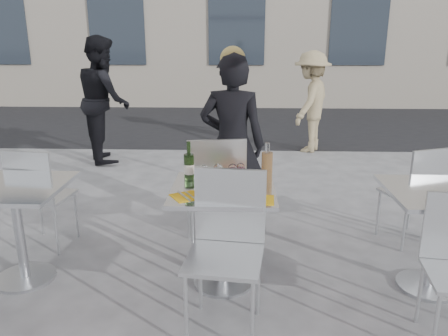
{
  "coord_description": "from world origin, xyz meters",
  "views": [
    {
      "loc": [
        0.11,
        -2.87,
        1.75
      ],
      "look_at": [
        0.0,
        0.15,
        0.85
      ],
      "focal_mm": 35.0,
      "sensor_mm": 36.0,
      "label": 1
    }
  ],
  "objects_px": {
    "wineglass_white_b": "(218,170)",
    "wineglass_red_a": "(233,170)",
    "pizza_near": "(221,192)",
    "napkin_left": "(186,196)",
    "side_table_left": "(16,213)",
    "pizza_far": "(239,177)",
    "pedestrian_b": "(311,102)",
    "pedestrian_a": "(104,100)",
    "side_chair_lfar": "(38,191)",
    "wineglass_red_b": "(241,169)",
    "wineglass_white_a": "(204,172)",
    "side_chair_rfar": "(419,188)",
    "sugar_shaker": "(246,180)",
    "carafe": "(267,166)",
    "side_table_right": "(437,219)",
    "chair_near": "(227,237)",
    "napkin_right": "(260,199)",
    "woman_diner": "(232,144)",
    "salad_plate": "(230,180)",
    "wine_bottle": "(189,166)",
    "main_table": "(223,216)",
    "chair_far": "(215,186)"
  },
  "relations": [
    {
      "from": "side_chair_lfar",
      "to": "wineglass_white_a",
      "type": "distance_m",
      "value": 1.54
    },
    {
      "from": "sugar_shaker",
      "to": "side_chair_lfar",
      "type": "bearing_deg",
      "value": 164.91
    },
    {
      "from": "pedestrian_a",
      "to": "carafe",
      "type": "height_order",
      "value": "pedestrian_a"
    },
    {
      "from": "side_chair_lfar",
      "to": "napkin_left",
      "type": "distance_m",
      "value": 1.51
    },
    {
      "from": "main_table",
      "to": "napkin_right",
      "type": "bearing_deg",
      "value": -42.58
    },
    {
      "from": "main_table",
      "to": "pizza_near",
      "type": "relative_size",
      "value": 2.28
    },
    {
      "from": "side_chair_rfar",
      "to": "sugar_shaker",
      "type": "bearing_deg",
      "value": 4.18
    },
    {
      "from": "pizza_near",
      "to": "napkin_left",
      "type": "distance_m",
      "value": 0.23
    },
    {
      "from": "wine_bottle",
      "to": "woman_diner",
      "type": "bearing_deg",
      "value": 70.88
    },
    {
      "from": "chair_far",
      "to": "sugar_shaker",
      "type": "xyz_separation_m",
      "value": [
        0.25,
        -0.45,
        0.2
      ]
    },
    {
      "from": "chair_near",
      "to": "pizza_near",
      "type": "distance_m",
      "value": 0.37
    },
    {
      "from": "side_chair_lfar",
      "to": "pedestrian_b",
      "type": "distance_m",
      "value": 4.52
    },
    {
      "from": "woman_diner",
      "to": "pedestrian_a",
      "type": "distance_m",
      "value": 3.04
    },
    {
      "from": "side_chair_rfar",
      "to": "wineglass_white_b",
      "type": "distance_m",
      "value": 1.83
    },
    {
      "from": "wineglass_red_b",
      "to": "napkin_right",
      "type": "distance_m",
      "value": 0.36
    },
    {
      "from": "wine_bottle",
      "to": "napkin_left",
      "type": "xyz_separation_m",
      "value": [
        0.02,
        -0.33,
        -0.11
      ]
    },
    {
      "from": "woman_diner",
      "to": "pedestrian_b",
      "type": "relative_size",
      "value": 1.04
    },
    {
      "from": "side_chair_lfar",
      "to": "napkin_right",
      "type": "height_order",
      "value": "side_chair_lfar"
    },
    {
      "from": "side_chair_lfar",
      "to": "wineglass_white_a",
      "type": "height_order",
      "value": "wineglass_white_a"
    },
    {
      "from": "salad_plate",
      "to": "chair_near",
      "type": "bearing_deg",
      "value": -91.03
    },
    {
      "from": "side_table_right",
      "to": "side_chair_lfar",
      "type": "height_order",
      "value": "side_chair_lfar"
    },
    {
      "from": "side_table_right",
      "to": "chair_near",
      "type": "distance_m",
      "value": 1.52
    },
    {
      "from": "carafe",
      "to": "side_table_right",
      "type": "bearing_deg",
      "value": -7.04
    },
    {
      "from": "chair_near",
      "to": "salad_plate",
      "type": "distance_m",
      "value": 0.54
    },
    {
      "from": "side_table_right",
      "to": "napkin_left",
      "type": "xyz_separation_m",
      "value": [
        -1.74,
        -0.18,
        0.21
      ]
    },
    {
      "from": "side_chair_lfar",
      "to": "wineglass_white_b",
      "type": "xyz_separation_m",
      "value": [
        1.53,
        -0.42,
        0.33
      ]
    },
    {
      "from": "pedestrian_a",
      "to": "pizza_far",
      "type": "relative_size",
      "value": 5.44
    },
    {
      "from": "wineglass_red_a",
      "to": "napkin_right",
      "type": "relative_size",
      "value": 0.79
    },
    {
      "from": "side_table_left",
      "to": "wineglass_white_b",
      "type": "bearing_deg",
      "value": 2.69
    },
    {
      "from": "pedestrian_b",
      "to": "pizza_near",
      "type": "xyz_separation_m",
      "value": [
        -1.23,
        -4.16,
        -0.03
      ]
    },
    {
      "from": "side_chair_lfar",
      "to": "pedestrian_b",
      "type": "relative_size",
      "value": 0.57
    },
    {
      "from": "wineglass_white_b",
      "to": "wineglass_red_a",
      "type": "distance_m",
      "value": 0.1
    },
    {
      "from": "side_table_left",
      "to": "pizza_far",
      "type": "distance_m",
      "value": 1.64
    },
    {
      "from": "chair_near",
      "to": "carafe",
      "type": "xyz_separation_m",
      "value": [
        0.27,
        0.59,
        0.28
      ]
    },
    {
      "from": "side_chair_lfar",
      "to": "wineglass_white_b",
      "type": "height_order",
      "value": "wineglass_white_b"
    },
    {
      "from": "side_table_left",
      "to": "carafe",
      "type": "height_order",
      "value": "carafe"
    },
    {
      "from": "pizza_near",
      "to": "wineglass_red_b",
      "type": "xyz_separation_m",
      "value": [
        0.13,
        0.21,
        0.1
      ]
    },
    {
      "from": "pedestrian_b",
      "to": "wineglass_white_b",
      "type": "distance_m",
      "value": 4.17
    },
    {
      "from": "salad_plate",
      "to": "wine_bottle",
      "type": "relative_size",
      "value": 0.75
    },
    {
      "from": "side_table_right",
      "to": "wineglass_red_a",
      "type": "bearing_deg",
      "value": 177.26
    },
    {
      "from": "napkin_left",
      "to": "pedestrian_b",
      "type": "bearing_deg",
      "value": 40.02
    },
    {
      "from": "side_chair_lfar",
      "to": "napkin_right",
      "type": "bearing_deg",
      "value": 165.31
    },
    {
      "from": "chair_near",
      "to": "sugar_shaker",
      "type": "relative_size",
      "value": 9.21
    },
    {
      "from": "main_table",
      "to": "salad_plate",
      "type": "relative_size",
      "value": 3.41
    },
    {
      "from": "salad_plate",
      "to": "chair_far",
      "type": "bearing_deg",
      "value": 107.9
    },
    {
      "from": "side_table_right",
      "to": "wineglass_red_b",
      "type": "bearing_deg",
      "value": 176.32
    },
    {
      "from": "sugar_shaker",
      "to": "napkin_right",
      "type": "xyz_separation_m",
      "value": [
        0.09,
        -0.25,
        -0.05
      ]
    },
    {
      "from": "carafe",
      "to": "sugar_shaker",
      "type": "bearing_deg",
      "value": -140.63
    },
    {
      "from": "side_table_right",
      "to": "chair_near",
      "type": "bearing_deg",
      "value": -163.26
    },
    {
      "from": "side_table_right",
      "to": "side_chair_rfar",
      "type": "bearing_deg",
      "value": 78.46
    }
  ]
}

